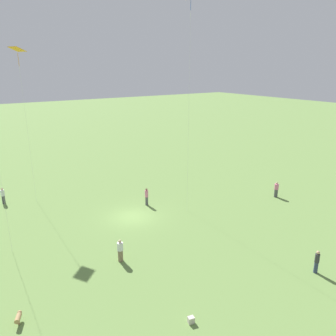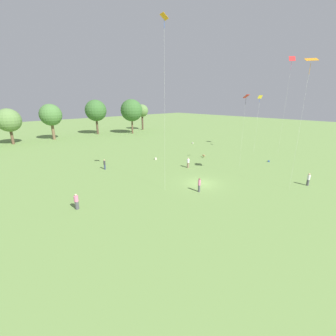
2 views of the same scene
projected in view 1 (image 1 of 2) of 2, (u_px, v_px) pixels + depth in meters
ground_plane at (133, 217)px, 32.31m from camera, size 240.00×240.00×0.00m
person_0 at (317, 262)px, 23.29m from camera, size 0.35×0.35×1.75m
person_1 at (120, 251)px, 24.70m from camera, size 0.52×0.52×1.79m
person_2 at (147, 197)px, 34.78m from camera, size 0.38×0.38×1.90m
person_3 at (3, 196)px, 35.23m from camera, size 0.47×0.47×1.76m
person_4 at (276, 190)px, 36.98m from camera, size 0.66×0.66×1.79m
kite_0 at (191, 14)px, 28.16m from camera, size 0.85×0.97×20.18m
kite_1 at (18, 54)px, 31.56m from camera, size 1.68×1.70×16.00m
dog_0 at (18, 317)px, 18.80m from camera, size 0.54×0.85×0.59m
picnic_bag_1 at (191, 320)px, 18.86m from camera, size 0.42×0.36×0.40m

